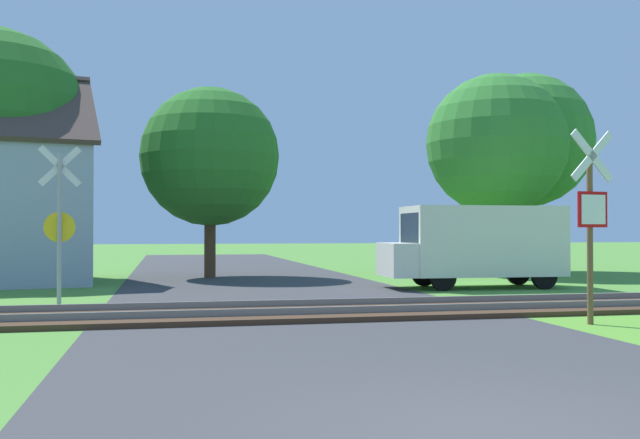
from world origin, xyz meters
name	(u,v)px	position (x,y,z in m)	size (l,w,h in m)	color
road_asphalt	(419,384)	(0.00, 2.00, 0.00)	(7.61, 80.00, 0.01)	#38383A
rail_track	(305,312)	(0.00, 8.14, 0.06)	(60.00, 2.60, 0.22)	#422D1E
stop_sign_near	(591,215)	(4.42, 5.76, 1.84)	(0.87, 0.19, 3.26)	brown
crossing_sign_far	(60,217)	(-4.75, 10.91, 1.87)	(0.87, 0.17, 3.38)	#9E9EA5
tree_center	(210,157)	(-1.11, 19.19, 4.05)	(4.66, 4.66, 6.38)	#513823
tree_far	(525,141)	(10.80, 19.82, 4.98)	(5.06, 5.06, 7.52)	#513823
tree_right	(496,144)	(8.96, 18.52, 4.65)	(4.99, 4.99, 7.16)	#513823
mail_truck	(476,243)	(5.82, 13.34, 1.24)	(4.96, 2.04, 2.24)	silver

